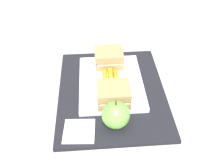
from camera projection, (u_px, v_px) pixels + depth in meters
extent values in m
plane|color=#B7AD99|center=(112.00, 93.00, 0.72)|extent=(2.40, 2.40, 0.00)
cube|color=black|center=(112.00, 91.00, 0.72)|extent=(0.36, 0.28, 0.01)
cube|color=white|center=(111.00, 82.00, 0.73)|extent=(0.23, 0.17, 0.01)
cube|color=#9E7A4C|center=(109.00, 61.00, 0.78)|extent=(0.07, 0.08, 0.02)
cube|color=beige|center=(109.00, 58.00, 0.77)|extent=(0.07, 0.07, 0.01)
cube|color=#9E7A4C|center=(109.00, 54.00, 0.76)|extent=(0.07, 0.08, 0.02)
cube|color=#9E7A4C|center=(113.00, 98.00, 0.66)|extent=(0.07, 0.08, 0.02)
cube|color=beige|center=(113.00, 94.00, 0.65)|extent=(0.07, 0.07, 0.01)
cube|color=#9E7A4C|center=(113.00, 90.00, 0.64)|extent=(0.07, 0.08, 0.02)
cylinder|color=orange|center=(105.00, 79.00, 0.72)|extent=(0.08, 0.01, 0.02)
cylinder|color=orange|center=(111.00, 79.00, 0.72)|extent=(0.08, 0.01, 0.02)
cylinder|color=orange|center=(116.00, 78.00, 0.72)|extent=(0.08, 0.01, 0.02)
sphere|color=#66B742|center=(117.00, 115.00, 0.60)|extent=(0.06, 0.06, 0.06)
cylinder|color=brown|center=(117.00, 103.00, 0.58)|extent=(0.01, 0.01, 0.01)
cube|color=white|center=(79.00, 131.00, 0.61)|extent=(0.07, 0.07, 0.00)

